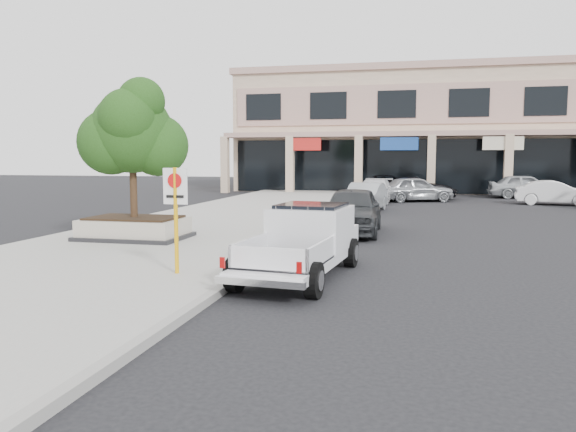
# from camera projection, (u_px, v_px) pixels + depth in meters

# --- Properties ---
(ground) EXTENTS (120.00, 120.00, 0.00)m
(ground) POSITION_uv_depth(u_px,v_px,m) (322.00, 270.00, 13.34)
(ground) COLOR black
(ground) RESTS_ON ground
(sidewalk) EXTENTS (8.00, 52.00, 0.15)m
(sidewalk) POSITION_uv_depth(u_px,v_px,m) (201.00, 229.00, 20.38)
(sidewalk) COLOR gray
(sidewalk) RESTS_ON ground
(curb) EXTENTS (0.20, 52.00, 0.15)m
(curb) POSITION_uv_depth(u_px,v_px,m) (307.00, 232.00, 19.49)
(curb) COLOR gray
(curb) RESTS_ON ground
(strip_mall) EXTENTS (40.55, 12.43, 9.50)m
(strip_mall) POSITION_uv_depth(u_px,v_px,m) (496.00, 130.00, 43.90)
(strip_mall) COLOR tan
(strip_mall) RESTS_ON ground
(planter) EXTENTS (3.20, 2.20, 0.68)m
(planter) POSITION_uv_depth(u_px,v_px,m) (135.00, 228.00, 17.44)
(planter) COLOR black
(planter) RESTS_ON sidewalk
(planter_tree) EXTENTS (2.90, 2.55, 4.00)m
(planter_tree) POSITION_uv_depth(u_px,v_px,m) (138.00, 133.00, 17.25)
(planter_tree) COLOR black
(planter_tree) RESTS_ON planter
(no_parking_sign) EXTENTS (0.55, 0.09, 2.30)m
(no_parking_sign) POSITION_uv_depth(u_px,v_px,m) (176.00, 206.00, 12.07)
(no_parking_sign) COLOR #EDA80C
(no_parking_sign) RESTS_ON sidewalk
(hedge) EXTENTS (1.10, 0.99, 0.93)m
(hedge) POSITION_uv_depth(u_px,v_px,m) (293.00, 220.00, 18.43)
(hedge) COLOR #124013
(hedge) RESTS_ON sidewalk
(pickup_truck) EXTENTS (2.35, 5.20, 1.59)m
(pickup_truck) POSITION_uv_depth(u_px,v_px,m) (300.00, 242.00, 12.39)
(pickup_truck) COLOR white
(pickup_truck) RESTS_ON ground
(curb_car_a) EXTENTS (2.08, 4.86, 1.64)m
(curb_car_a) POSITION_uv_depth(u_px,v_px,m) (352.00, 210.00, 19.70)
(curb_car_a) COLOR #2A2C2E
(curb_car_a) RESTS_ON ground
(curb_car_b) EXTENTS (1.99, 4.45, 1.42)m
(curb_car_b) POSITION_uv_depth(u_px,v_px,m) (365.00, 197.00, 27.51)
(curb_car_b) COLOR #AEB2B7
(curb_car_b) RESTS_ON ground
(curb_car_c) EXTENTS (2.20, 4.94, 1.41)m
(curb_car_c) POSITION_uv_depth(u_px,v_px,m) (375.00, 191.00, 32.96)
(curb_car_c) COLOR silver
(curb_car_c) RESTS_ON ground
(curb_car_d) EXTENTS (2.60, 5.36, 1.47)m
(curb_car_d) POSITION_uv_depth(u_px,v_px,m) (383.00, 186.00, 37.69)
(curb_car_d) COLOR black
(curb_car_d) RESTS_ON ground
(lot_car_a) EXTENTS (4.85, 3.33, 1.53)m
(lot_car_a) POSITION_uv_depth(u_px,v_px,m) (415.00, 189.00, 33.76)
(lot_car_a) COLOR #909398
(lot_car_a) RESTS_ON ground
(lot_car_b) EXTENTS (4.26, 1.88, 1.36)m
(lot_car_b) POSITION_uv_depth(u_px,v_px,m) (554.00, 193.00, 31.43)
(lot_car_b) COLOR silver
(lot_car_b) RESTS_ON ground
(lot_car_d) EXTENTS (5.53, 3.30, 1.44)m
(lot_car_d) POSITION_uv_depth(u_px,v_px,m) (416.00, 188.00, 35.69)
(lot_car_d) COLOR black
(lot_car_d) RESTS_ON ground
(lot_car_e) EXTENTS (4.72, 2.04, 1.59)m
(lot_car_e) POSITION_uv_depth(u_px,v_px,m) (526.00, 186.00, 36.39)
(lot_car_e) COLOR #ADB1B6
(lot_car_e) RESTS_ON ground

